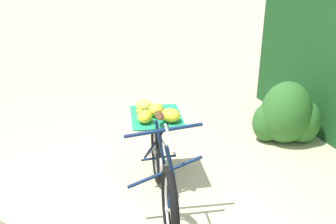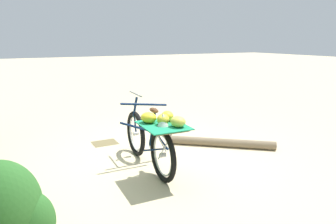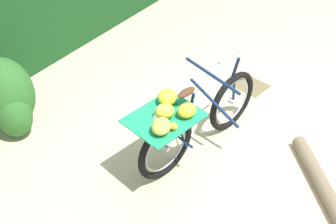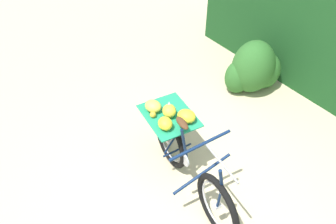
{
  "view_description": "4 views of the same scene",
  "coord_description": "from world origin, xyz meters",
  "views": [
    {
      "loc": [
        0.46,
        2.79,
        2.29
      ],
      "look_at": [
        -0.14,
        -0.67,
        0.86
      ],
      "focal_mm": 38.62,
      "sensor_mm": 36.0,
      "label": 1
    },
    {
      "loc": [
        -1.73,
        -4.17,
        1.84
      ],
      "look_at": [
        -0.02,
        -0.9,
        0.97
      ],
      "focal_mm": 33.04,
      "sensor_mm": 36.0,
      "label": 2
    },
    {
      "loc": [
        2.15,
        -3.06,
        3.5
      ],
      "look_at": [
        0.09,
        -0.85,
        0.95
      ],
      "focal_mm": 47.53,
      "sensor_mm": 36.0,
      "label": 3
    },
    {
      "loc": [
        1.45,
        1.77,
        3.5
      ],
      "look_at": [
        0.06,
        -0.65,
        0.98
      ],
      "focal_mm": 36.88,
      "sensor_mm": 36.0,
      "label": 4
    }
  ],
  "objects": [
    {
      "name": "ground_plane",
      "position": [
        0.0,
        0.0,
        0.0
      ],
      "size": [
        60.0,
        60.0,
        0.0
      ],
      "primitive_type": "plane",
      "color": "beige"
    },
    {
      "name": "shrub_cluster",
      "position": [
        -1.92,
        -1.41,
        0.38
      ],
      "size": [
        0.91,
        0.63,
        0.87
      ],
      "color": "#2D6628",
      "rests_on": "ground_plane"
    },
    {
      "name": "bicycle",
      "position": [
        -0.01,
        -0.37,
        0.5
      ],
      "size": [
        0.71,
        1.78,
        1.03
      ],
      "rotation": [
        0.0,
        0.0,
        1.53
      ],
      "color": "black",
      "rests_on": "ground_plane"
    }
  ]
}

